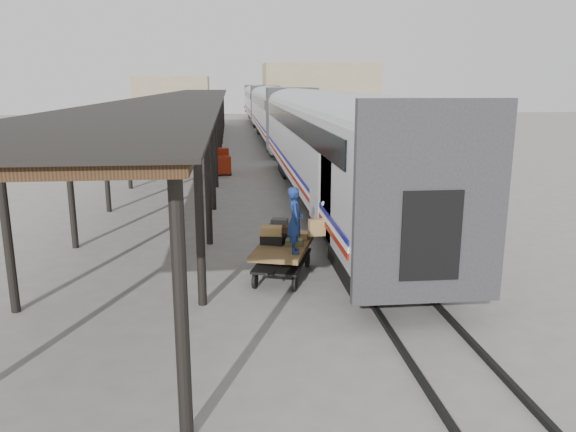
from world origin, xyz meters
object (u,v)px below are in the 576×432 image
(pedestrian, at_px, (208,160))
(porter, at_px, (295,220))
(luggage_tug, at_px, (221,163))
(baggage_cart, at_px, (283,253))

(pedestrian, bearing_deg, porter, 84.04)
(luggage_tug, xyz_separation_m, porter, (2.06, -17.98, 1.04))
(baggage_cart, xyz_separation_m, pedestrian, (-2.49, 16.36, 0.26))
(luggage_tug, distance_m, porter, 18.12)
(luggage_tug, bearing_deg, porter, -88.96)
(luggage_tug, bearing_deg, pedestrian, -130.44)
(baggage_cart, bearing_deg, porter, -51.81)
(luggage_tug, bearing_deg, baggage_cart, -89.53)
(porter, height_order, pedestrian, porter)
(porter, xyz_separation_m, pedestrian, (-2.74, 17.01, -0.77))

